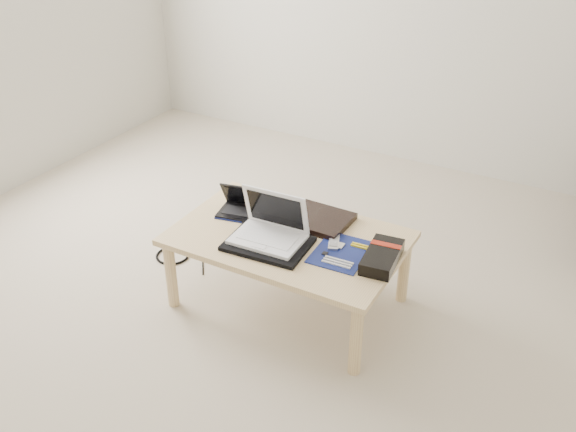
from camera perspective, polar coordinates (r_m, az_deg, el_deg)
The scene contains 13 objects.
ground at distance 3.37m, azimuth -4.25°, elevation -7.05°, with size 4.00×4.00×0.00m, color #BCB098.
coffee_table at distance 3.12m, azimuth 0.01°, elevation -2.51°, with size 1.10×0.70×0.40m.
book at distance 3.20m, azimuth 2.68°, elevation -0.29°, with size 0.32×0.27×0.03m.
netbook at distance 3.27m, azimuth -3.99°, elevation 0.78°, with size 0.27×0.22×0.16m.
tablet at distance 3.13m, azimuth -0.25°, elevation -1.13°, with size 0.31×0.27×0.01m.
remote at distance 3.06m, azimuth 4.15°, elevation -1.96°, with size 0.12×0.21×0.02m.
neoprene_sleeve at distance 3.01m, azimuth -1.78°, elevation -2.48°, with size 0.38×0.28×0.02m, color black.
white_laptop at distance 3.02m, azimuth -1.58°, elevation -1.13°, with size 0.34×0.25×0.23m.
motherboard at distance 2.97m, azimuth 4.76°, elevation -3.24°, with size 0.25×0.31×0.01m.
gpu_box at distance 2.92m, azimuth 8.35°, elevation -3.62°, with size 0.17×0.29×0.06m.
cable_coil at distance 3.21m, azimuth -3.21°, elevation -0.33°, with size 0.11×0.11×0.01m, color black.
floor_cable_coil at distance 3.72m, azimuth -10.21°, elevation -3.46°, with size 0.19×0.19×0.01m, color black.
floor_cable_trail at distance 3.70m, azimuth -7.60°, elevation -3.45°, with size 0.01×0.01×0.39m, color black.
Camera 1 is at (1.51, -2.22, 2.04)m, focal length 40.00 mm.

